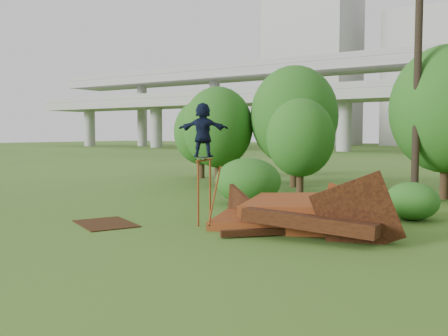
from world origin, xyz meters
The scene contains 16 objects.
ground centered at (0.00, 0.00, 0.00)m, with size 240.00×240.00×0.00m, color #2D5116.
scrap_pile centered at (1.84, 1.64, 0.44)m, with size 5.83×3.37×2.24m.
grind_rail centered at (-1.07, 1.36, 1.21)m, with size 0.51×1.40×1.89m.
skateboard centered at (-1.04, 1.25, 1.95)m, with size 0.38×0.71×0.07m.
skater centered at (-1.04, 1.25, 2.75)m, with size 1.46×0.46×1.57m, color black.
flat_plate centered at (-3.35, -0.42, 0.01)m, with size 2.00×1.43×0.03m, color black.
tree_0 centered at (-6.61, 10.27, 2.94)m, with size 3.53×3.53×4.98m.
tree_1 centered at (-3.08, 11.69, 3.47)m, with size 4.26×4.26×5.93m.
tree_2 centered at (-1.63, 9.26, 2.46)m, with size 2.95×2.95×4.16m.
tree_3 centered at (3.90, 11.03, 3.60)m, with size 4.44×4.44×6.16m.
tree_6 centered at (-9.75, 13.23, 2.71)m, with size 3.30×3.30×4.61m.
shrub_left centered at (-1.96, 5.39, 0.87)m, with size 2.51×2.31×1.74m, color #214C14.
shrub_right centered at (3.95, 5.21, 0.58)m, with size 1.64×1.51×1.16m, color #214C14.
utility_pole centered at (3.15, 9.20, 4.86)m, with size 1.40×0.28×9.57m.
building_left centered at (-38.00, 95.00, 17.50)m, with size 18.00×16.00×35.00m, color #9E9E99.
building_right centered at (-16.00, 102.00, 14.00)m, with size 14.00×14.00×28.00m, color #9E9E99.
Camera 1 is at (7.45, -10.54, 2.65)m, focal length 40.00 mm.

